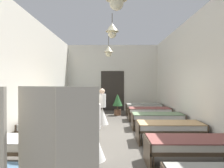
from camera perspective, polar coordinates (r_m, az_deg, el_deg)
name	(u,v)px	position (r m, az deg, el deg)	size (l,w,h in m)	color
ground_plane	(112,136)	(6.93, -0.02, -14.39)	(6.06, 11.97, 0.10)	#59544C
room_shell	(112,75)	(7.91, 0.04, 2.51)	(5.86, 11.57, 4.00)	silver
bed_left_row_1	(31,144)	(4.73, -21.83, -15.47)	(1.90, 0.84, 0.57)	#473828
bed_right_row_1	(192,145)	(4.70, 21.54, -15.57)	(1.90, 0.84, 0.57)	#473828
bed_left_row_2	(54,127)	(6.25, -15.96, -11.47)	(1.90, 0.84, 0.57)	#473828
bed_right_row_2	(170,127)	(6.23, 15.89, -11.51)	(1.90, 0.84, 0.57)	#473828
bed_left_row_3	(67,117)	(7.83, -12.50, -9.01)	(1.90, 0.84, 0.57)	#473828
bed_right_row_3	(157,117)	(7.81, 12.58, -9.03)	(1.90, 0.84, 0.57)	#473828
bed_left_row_4	(75,111)	(9.44, -10.25, -7.35)	(1.90, 0.84, 0.57)	#473828
bed_right_row_4	(149,111)	(9.43, 10.42, -7.37)	(1.90, 0.84, 0.57)	#473828
bed_left_row_5	(81,106)	(11.06, -8.66, -6.18)	(1.90, 0.84, 0.57)	#473828
bed_right_row_5	(144,106)	(11.05, 8.90, -6.19)	(1.90, 0.84, 0.57)	#473828
nurse_near_aisle	(102,111)	(8.41, -2.77, -7.70)	(0.52, 0.52, 1.49)	white
nurse_mid_aisle	(94,136)	(4.70, -5.06, -14.39)	(0.52, 0.52, 1.49)	white
patient_seated_primary	(47,124)	(4.50, -17.71, -10.66)	(0.44, 0.44, 0.80)	#515B70
patient_seated_secondary	(83,101)	(9.33, -8.14, -4.79)	(0.44, 0.44, 0.80)	#515B70
potted_plant	(118,102)	(10.63, 1.58, -5.15)	(0.51, 0.51, 1.12)	brown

